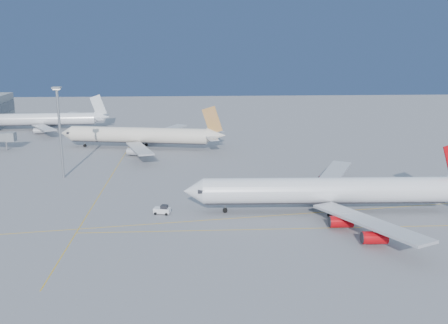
# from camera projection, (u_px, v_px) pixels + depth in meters

# --- Properties ---
(ground) EXTENTS (500.00, 500.00, 0.00)m
(ground) POSITION_uv_depth(u_px,v_px,m) (250.00, 209.00, 125.52)
(ground) COLOR slate
(ground) RESTS_ON ground
(taxiway_lines) EXTENTS (118.86, 140.00, 0.02)m
(taxiway_lines) POSITION_uv_depth(u_px,v_px,m) (192.00, 202.00, 130.90)
(taxiway_lines) COLOR #E5A90C
(taxiway_lines) RESTS_ON ground
(airliner_virgin) EXTENTS (72.45, 65.15, 17.89)m
(airliner_virgin) POSITION_uv_depth(u_px,v_px,m) (332.00, 191.00, 122.11)
(airliner_virgin) COLOR white
(airliner_virgin) RESTS_ON ground
(airliner_etihad) EXTENTS (65.42, 59.75, 17.13)m
(airliner_etihad) POSITION_uv_depth(u_px,v_px,m) (142.00, 135.00, 192.42)
(airliner_etihad) COLOR beige
(airliner_etihad) RESTS_ON ground
(airliner_third) EXTENTS (60.16, 55.46, 16.14)m
(airliner_third) POSITION_uv_depth(u_px,v_px,m) (45.00, 119.00, 232.33)
(airliner_third) COLOR white
(airliner_third) RESTS_ON ground
(pushback_tug) EXTENTS (4.32, 3.20, 2.23)m
(pushback_tug) POSITION_uv_depth(u_px,v_px,m) (162.00, 210.00, 121.65)
(pushback_tug) COLOR white
(pushback_tug) RESTS_ON ground
(light_mast) EXTENTS (2.40, 2.40, 27.81)m
(light_mast) POSITION_uv_depth(u_px,v_px,m) (60.00, 125.00, 149.36)
(light_mast) COLOR gray
(light_mast) RESTS_ON ground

